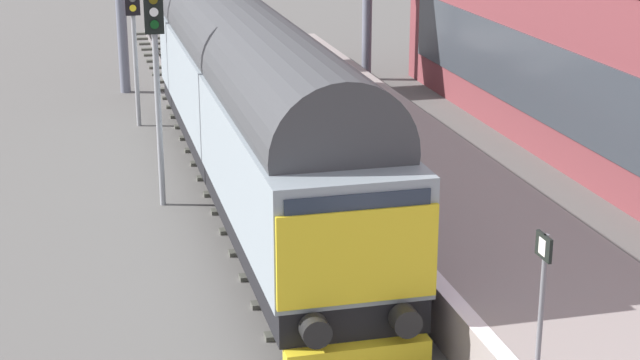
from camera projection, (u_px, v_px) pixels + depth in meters
name	position (u px, v px, depth m)	size (l,w,h in m)	color
ground_plane	(301.00, 274.00, 20.53)	(140.00, 140.00, 0.00)	#595754
track_main	(301.00, 272.00, 20.51)	(2.50, 60.00, 0.15)	slate
station_platform	(468.00, 236.00, 21.20)	(4.00, 44.00, 1.01)	gray
diesel_locomotive	(253.00, 97.00, 24.52)	(2.74, 19.00, 4.68)	black
signal_post_near	(157.00, 72.00, 23.54)	(0.44, 0.22, 5.15)	gray
signal_post_mid	(134.00, 28.00, 30.67)	(0.44, 0.22, 4.71)	gray
platform_number_sign	(543.00, 280.00, 14.41)	(0.10, 0.44, 2.02)	slate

